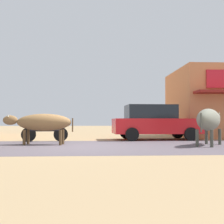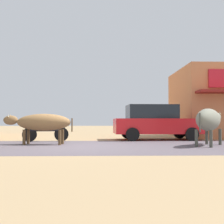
# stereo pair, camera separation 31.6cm
# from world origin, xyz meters

# --- Properties ---
(ground) EXTENTS (80.00, 80.00, 0.00)m
(ground) POSITION_xyz_m (0.00, 0.00, 0.00)
(ground) COLOR tan
(asphalt_road) EXTENTS (72.00, 5.36, 0.00)m
(asphalt_road) POSITION_xyz_m (0.00, 0.00, 0.00)
(asphalt_road) COLOR #594F56
(asphalt_road) RESTS_ON ground
(parked_hatchback_car) EXTENTS (4.18, 2.09, 1.64)m
(parked_hatchback_car) POSITION_xyz_m (3.41, 3.35, 0.84)
(parked_hatchback_car) COLOR red
(parked_hatchback_car) RESTS_ON ground
(parked_motorcycle) EXTENTS (1.96, 0.35, 1.06)m
(parked_motorcycle) POSITION_xyz_m (-1.54, 2.37, 0.47)
(parked_motorcycle) COLOR black
(parked_motorcycle) RESTS_ON ground
(cow_near_brown) EXTENTS (2.67, 0.82, 1.16)m
(cow_near_brown) POSITION_xyz_m (-1.40, 0.83, 0.83)
(cow_near_brown) COLOR olive
(cow_near_brown) RESTS_ON ground
(cow_far_dark) EXTENTS (1.83, 2.26, 1.34)m
(cow_far_dark) POSITION_xyz_m (4.74, 0.12, 0.93)
(cow_far_dark) COLOR slate
(cow_far_dark) RESTS_ON ground
(pedestrian_by_shop) EXTENTS (0.37, 0.61, 1.67)m
(pedestrian_by_shop) POSITION_xyz_m (6.06, 3.91, 0.98)
(pedestrian_by_shop) COLOR brown
(pedestrian_by_shop) RESTS_ON ground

